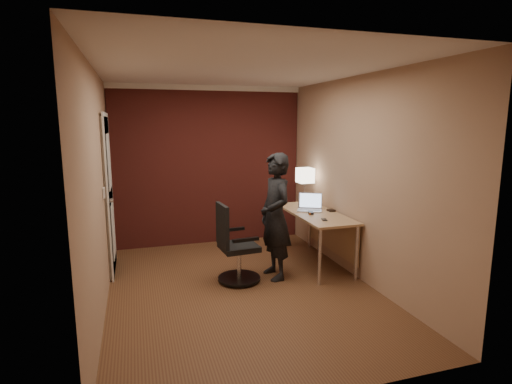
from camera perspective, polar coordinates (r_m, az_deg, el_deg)
room at (r=5.94m, az=-8.60°, el=4.31°), size 4.00×4.00×4.00m
desk at (r=5.56m, az=9.04°, el=-4.12°), size 0.60×1.50×0.73m
desk_lamp at (r=6.02m, az=7.03°, el=2.31°), size 0.22×0.22×0.54m
laptop at (r=5.62m, az=7.70°, el=-1.91°), size 0.41×0.38×0.23m
mouse at (r=5.38m, az=7.85°, el=-2.99°), size 0.09×0.11×0.03m
phone at (r=5.09m, az=9.73°, el=-3.91°), size 0.09×0.13×0.01m
wallet at (r=5.60m, az=10.69°, el=-2.59°), size 0.09×0.11×0.02m
office_chair at (r=4.90m, az=-3.14°, el=-8.07°), size 0.52×0.56×0.96m
person at (r=4.96m, az=2.78°, el=-3.51°), size 0.43×0.61×1.58m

